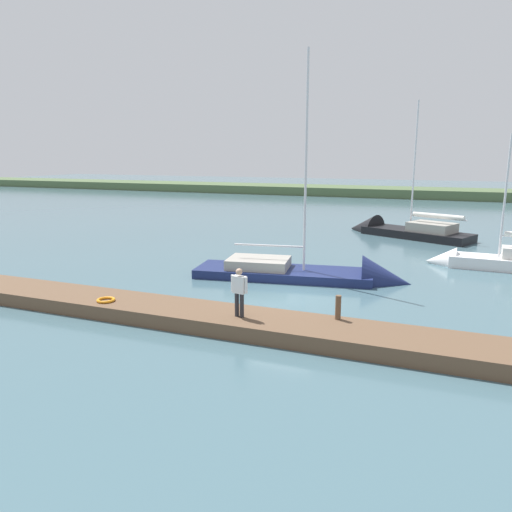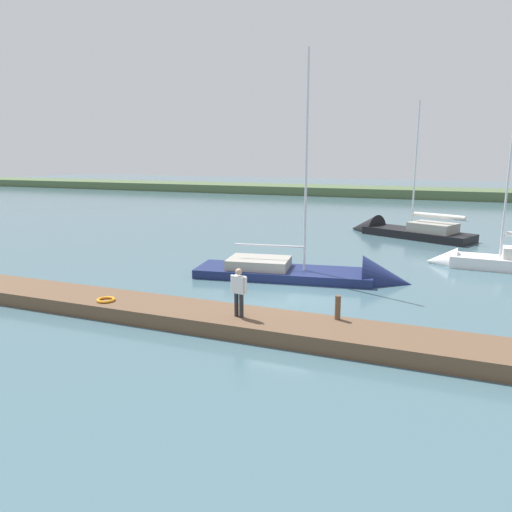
{
  "view_description": "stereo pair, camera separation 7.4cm",
  "coord_description": "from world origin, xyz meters",
  "px_view_note": "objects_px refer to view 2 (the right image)",
  "views": [
    {
      "loc": [
        -5.69,
        17.84,
        5.69
      ],
      "look_at": [
        0.97,
        0.99,
        1.85
      ],
      "focal_mm": 33.56,
      "sensor_mm": 36.0,
      "label": 1
    },
    {
      "loc": [
        -5.76,
        17.81,
        5.69
      ],
      "look_at": [
        0.97,
        0.99,
        1.85
      ],
      "focal_mm": 33.56,
      "sensor_mm": 36.0,
      "label": 2
    }
  ],
  "objects_px": {
    "life_ring_buoy": "(106,300)",
    "person_on_dock": "(239,289)",
    "sailboat_inner_slip": "(322,278)",
    "sailboat_outer_mooring": "(490,264)",
    "sailboat_near_dock": "(397,232)",
    "mooring_post_near": "(338,308)"
  },
  "relations": [
    {
      "from": "sailboat_outer_mooring",
      "to": "mooring_post_near",
      "type": "bearing_deg",
      "value": 68.73
    },
    {
      "from": "sailboat_inner_slip",
      "to": "sailboat_near_dock",
      "type": "distance_m",
      "value": 14.47
    },
    {
      "from": "mooring_post_near",
      "to": "sailboat_inner_slip",
      "type": "bearing_deg",
      "value": -71.89
    },
    {
      "from": "life_ring_buoy",
      "to": "sailboat_outer_mooring",
      "type": "relative_size",
      "value": 0.09
    },
    {
      "from": "sailboat_inner_slip",
      "to": "person_on_dock",
      "type": "height_order",
      "value": "sailboat_inner_slip"
    },
    {
      "from": "life_ring_buoy",
      "to": "person_on_dock",
      "type": "height_order",
      "value": "person_on_dock"
    },
    {
      "from": "sailboat_inner_slip",
      "to": "person_on_dock",
      "type": "xyz_separation_m",
      "value": [
        0.89,
        7.52,
        1.36
      ]
    },
    {
      "from": "mooring_post_near",
      "to": "sailboat_outer_mooring",
      "type": "relative_size",
      "value": 0.11
    },
    {
      "from": "person_on_dock",
      "to": "sailboat_outer_mooring",
      "type": "bearing_deg",
      "value": 158.02
    },
    {
      "from": "sailboat_near_dock",
      "to": "person_on_dock",
      "type": "relative_size",
      "value": 6.46
    },
    {
      "from": "sailboat_outer_mooring",
      "to": "sailboat_inner_slip",
      "type": "bearing_deg",
      "value": 38.62
    },
    {
      "from": "sailboat_near_dock",
      "to": "sailboat_outer_mooring",
      "type": "bearing_deg",
      "value": 146.37
    },
    {
      "from": "mooring_post_near",
      "to": "sailboat_near_dock",
      "type": "bearing_deg",
      "value": -89.47
    },
    {
      "from": "sailboat_outer_mooring",
      "to": "person_on_dock",
      "type": "bearing_deg",
      "value": 59.73
    },
    {
      "from": "life_ring_buoy",
      "to": "person_on_dock",
      "type": "xyz_separation_m",
      "value": [
        -5.15,
        -0.24,
        0.87
      ]
    },
    {
      "from": "sailboat_inner_slip",
      "to": "sailboat_outer_mooring",
      "type": "distance_m",
      "value": 9.23
    },
    {
      "from": "mooring_post_near",
      "to": "sailboat_near_dock",
      "type": "relative_size",
      "value": 0.08
    },
    {
      "from": "sailboat_near_dock",
      "to": "person_on_dock",
      "type": "height_order",
      "value": "sailboat_near_dock"
    },
    {
      "from": "sailboat_outer_mooring",
      "to": "person_on_dock",
      "type": "relative_size",
      "value": 4.59
    },
    {
      "from": "sailboat_inner_slip",
      "to": "sailboat_outer_mooring",
      "type": "relative_size",
      "value": 1.54
    },
    {
      "from": "person_on_dock",
      "to": "life_ring_buoy",
      "type": "bearing_deg",
      "value": -76.51
    },
    {
      "from": "mooring_post_near",
      "to": "sailboat_inner_slip",
      "type": "height_order",
      "value": "sailboat_inner_slip"
    }
  ]
}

